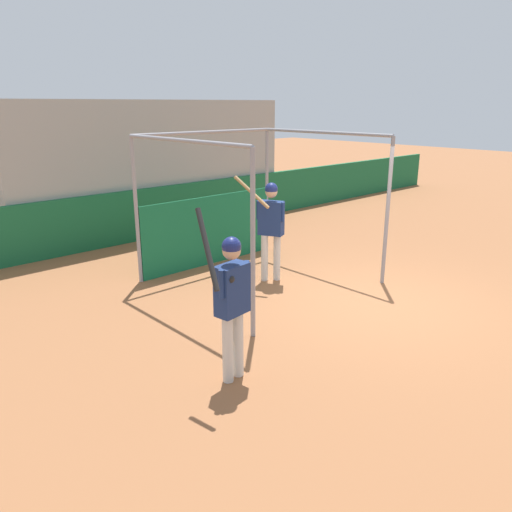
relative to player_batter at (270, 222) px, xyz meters
name	(u,v)px	position (x,y,z in m)	size (l,w,h in m)	color
ground_plane	(375,301)	(0.55, -1.98, -1.13)	(60.00, 60.00, 0.00)	#935B38
outfield_wall	(169,210)	(0.55, 4.22, -0.51)	(24.00, 0.12, 1.24)	#196038
bleacher_section	(126,162)	(0.55, 6.28, 0.53)	(7.60, 4.00, 3.32)	#9E9E99
batting_cage	(226,212)	(-0.21, 1.04, 0.05)	(3.34, 3.18, 2.70)	gray
player_batter	(270,222)	(0.00, 0.00, 0.00)	(0.70, 0.75, 1.97)	silver
player_waiting	(232,296)	(-2.81, -2.22, -0.05)	(0.74, 0.58, 2.12)	silver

